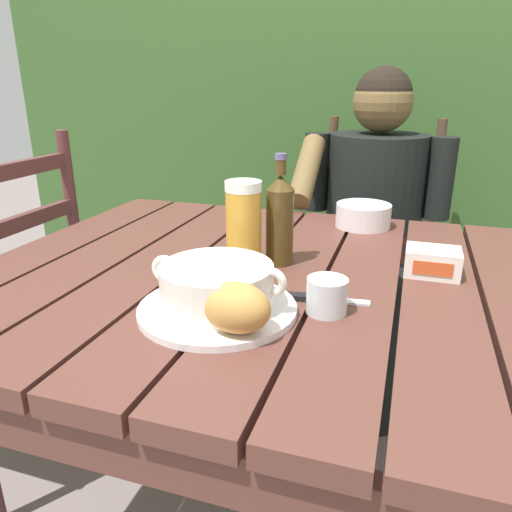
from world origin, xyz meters
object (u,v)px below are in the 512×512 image
soup_bowl (217,285)px  water_glass_small (327,296)px  person_eating (371,220)px  beer_glass (243,226)px  bread_roll (237,308)px  beer_bottle (280,218)px  serving_plate (218,309)px  diner_bowl (363,215)px  chair_near_diner (372,261)px  butter_tub (432,262)px  table_knife (311,298)px

soup_bowl → water_glass_small: size_ratio=3.45×
person_eating → beer_glass: person_eating is taller
bread_roll → water_glass_small: 0.17m
person_eating → bread_roll: size_ratio=10.58×
beer_glass → beer_bottle: (0.06, 0.05, 0.01)m
serving_plate → diner_bowl: 0.62m
person_eating → bread_roll: person_eating is taller
chair_near_diner → beer_bottle: (-0.14, -0.88, 0.39)m
soup_bowl → diner_bowl: soup_bowl is taller
serving_plate → soup_bowl: bearing=-90.0°
chair_near_diner → beer_bottle: bearing=-99.0°
bread_roll → beer_bottle: beer_bottle is taller
water_glass_small → person_eating: bearing=90.1°
chair_near_diner → beer_glass: size_ratio=5.54×
bread_roll → diner_bowl: 0.68m
chair_near_diner → bread_roll: chair_near_diner is taller
serving_plate → soup_bowl: (0.00, -0.00, 0.04)m
serving_plate → bread_roll: bearing=-49.4°
soup_bowl → butter_tub: 0.45m
beer_bottle → diner_bowl: beer_bottle is taller
soup_bowl → bread_roll: 0.09m
serving_plate → bread_roll: (0.06, -0.07, 0.04)m
soup_bowl → butter_tub: bearing=40.0°
chair_near_diner → soup_bowl: size_ratio=4.25×
diner_bowl → beer_glass: bearing=-117.3°
chair_near_diner → soup_bowl: bearing=-98.8°
butter_tub → beer_glass: bearing=-167.3°
butter_tub → diner_bowl: bearing=118.9°
beer_glass → beer_bottle: bearing=40.5°
butter_tub → bread_roll: bearing=-128.2°
water_glass_small → butter_tub: (0.17, 0.23, -0.00)m
bread_roll → beer_glass: bearing=107.4°
bread_roll → beer_bottle: 0.33m
serving_plate → table_knife: size_ratio=1.58×
person_eating → bread_roll: bearing=-96.3°
bread_roll → table_knife: (0.08, 0.17, -0.05)m
soup_bowl → table_knife: size_ratio=1.40×
chair_near_diner → table_knife: size_ratio=5.97×
table_knife → chair_near_diner: bearing=88.1°
table_knife → person_eating: bearing=87.8°
chair_near_diner → serving_plate: bearing=-98.8°
water_glass_small → diner_bowl: bearing=89.8°
serving_plate → person_eating: bearing=79.6°
bread_roll → table_knife: 0.19m
soup_bowl → beer_bottle: (0.04, 0.26, 0.05)m
beer_glass → soup_bowl: bearing=-82.9°
bread_roll → water_glass_small: bread_roll is taller
chair_near_diner → beer_bottle: 0.97m
beer_glass → bread_roll: bearing=-72.6°
person_eating → table_knife: bearing=-92.2°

